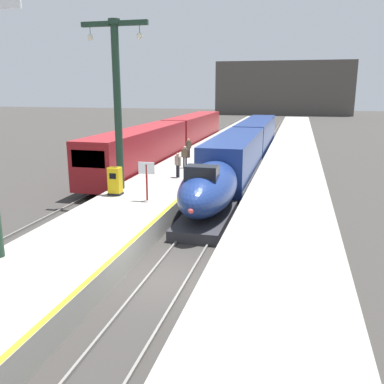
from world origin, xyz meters
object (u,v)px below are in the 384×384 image
Objects in this scene: departure_info_board at (147,173)px; rolling_suitcase at (198,154)px; highspeed_train_main at (245,148)px; passenger_mid_platform at (178,163)px; station_column_mid at (117,91)px; passenger_far_waiting at (185,155)px; passenger_near_edge at (188,146)px; regional_train_adjacent at (172,137)px; ticket_machine_yellow at (115,182)px.

rolling_suitcase is at bearing 92.63° from departure_info_board.
highspeed_train_main reaches higher than passenger_mid_platform.
station_column_mid is at bearing 137.92° from departure_info_board.
passenger_mid_platform is 3.54m from passenger_far_waiting.
passenger_near_edge is (-4.82, -1.01, 0.12)m from highspeed_train_main.
regional_train_adjacent is 21.13m from departure_info_board.
passenger_near_edge is 14.69m from departure_info_board.
highspeed_train_main is at bearing 11.83° from passenger_near_edge.
rolling_suitcase is (-4.05, -0.44, -0.56)m from highspeed_train_main.
departure_info_board reaches higher than passenger_mid_platform.
highspeed_train_main is 9.92m from passenger_mid_platform.
station_column_mid reaches higher than passenger_near_edge.
passenger_far_waiting is 5.40m from rolling_suitcase.
rolling_suitcase is at bearing 84.06° from ticket_machine_yellow.
regional_train_adjacent reaches higher than passenger_mid_platform.
station_column_mid reaches higher than passenger_far_waiting.
station_column_mid reaches higher than departure_info_board.
passenger_far_waiting is 0.80× the size of departure_info_board.
passenger_far_waiting is 1.72× the size of rolling_suitcase.
station_column_mid is 9.17m from passenger_far_waiting.
regional_train_adjacent reaches higher than rolling_suitcase.
passenger_mid_platform is 1.06× the size of ticket_machine_yellow.
regional_train_adjacent is 6.81m from rolling_suitcase.
passenger_near_edge is 1.00× the size of passenger_mid_platform.
regional_train_adjacent is at bearing 96.86° from station_column_mid.
passenger_far_waiting reaches higher than rolling_suitcase.
station_column_mid is 5.77× the size of passenger_far_waiting.
highspeed_train_main is 23.19× the size of passenger_near_edge.
regional_train_adjacent is at bearing 102.99° from departure_info_board.
station_column_mid is 4.60× the size of departure_info_board.
passenger_mid_platform reaches higher than ticket_machine_yellow.
passenger_near_edge is 4.89m from passenger_far_waiting.
rolling_suitcase is at bearing 81.80° from station_column_mid.
regional_train_adjacent reaches higher than highspeed_train_main.
highspeed_train_main is 15.38m from station_column_mid.
ticket_machine_yellow is 0.75× the size of departure_info_board.
rolling_suitcase is 14.53m from ticket_machine_yellow.
ticket_machine_yellow is (-2.14, -5.58, -0.25)m from passenger_mid_platform.
passenger_far_waiting is at bearing 97.08° from passenger_mid_platform.
passenger_far_waiting is at bearing -68.47° from regional_train_adjacent.
passenger_mid_platform is at bearing -71.83° from regional_train_adjacent.
departure_info_board is at bearing -77.01° from regional_train_adjacent.
passenger_far_waiting is 9.25m from ticket_machine_yellow.
station_column_mid is 5.52m from departure_info_board.
passenger_far_waiting reaches higher than ticket_machine_yellow.
regional_train_adjacent is at bearing 108.17° from passenger_mid_platform.
passenger_far_waiting is at bearing 92.92° from departure_info_board.
highspeed_train_main is at bearing 77.90° from departure_info_board.
station_column_mid is 14.13m from rolling_suitcase.
ticket_machine_yellow is at bearing -110.94° from passenger_mid_platform.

